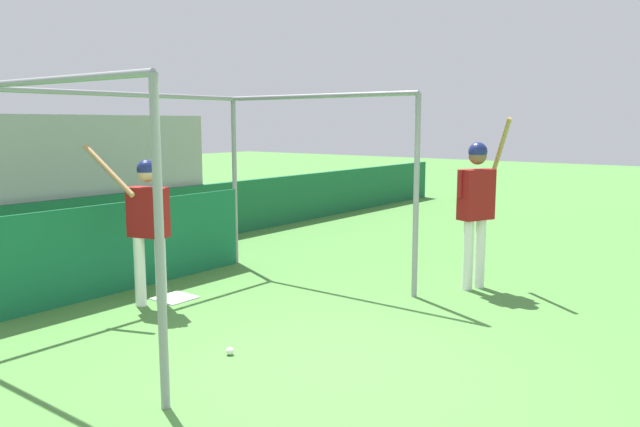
% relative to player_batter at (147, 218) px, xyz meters
% --- Properties ---
extents(ground_plane, '(60.00, 60.00, 0.00)m').
position_rel_player_batter_xyz_m(ground_plane, '(-0.22, -2.98, -1.05)').
color(ground_plane, '#477F38').
extents(outfield_wall, '(24.00, 0.12, 1.03)m').
position_rel_player_batter_xyz_m(outfield_wall, '(-0.22, 2.65, -0.54)').
color(outfield_wall, '#196038').
rests_on(outfield_wall, ground).
extents(batting_cage, '(3.95, 3.20, 2.55)m').
position_rel_player_batter_xyz_m(batting_cage, '(0.31, 0.28, 0.03)').
color(batting_cage, gray).
rests_on(batting_cage, ground).
extents(home_plate, '(0.44, 0.44, 0.02)m').
position_rel_player_batter_xyz_m(home_plate, '(0.36, -0.01, -1.04)').
color(home_plate, white).
rests_on(home_plate, ground).
extents(player_batter, '(0.62, 0.86, 1.92)m').
position_rel_player_batter_xyz_m(player_batter, '(0.00, 0.00, 0.00)').
color(player_batter, white).
rests_on(player_batter, ground).
extents(player_waiting, '(0.84, 0.57, 2.24)m').
position_rel_player_batter_xyz_m(player_waiting, '(3.08, -2.75, 0.13)').
color(player_waiting, white).
rests_on(player_waiting, ground).
extents(baseball, '(0.07, 0.07, 0.07)m').
position_rel_player_batter_xyz_m(baseball, '(-0.56, -1.91, -1.01)').
color(baseball, white).
rests_on(baseball, ground).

